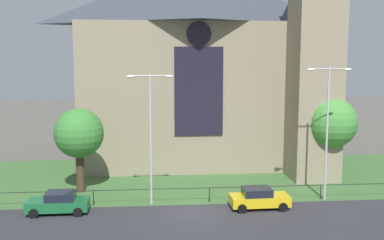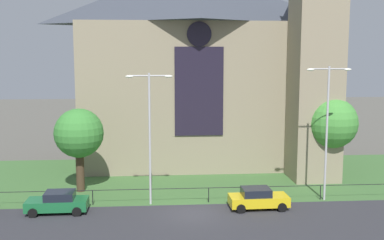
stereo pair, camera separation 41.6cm
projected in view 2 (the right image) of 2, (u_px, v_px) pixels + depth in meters
The scene contains 11 objects.
ground at pixel (184, 177), 42.23m from camera, with size 160.00×160.00×0.00m, color #56544C.
road_asphalt at pixel (195, 224), 30.38m from camera, with size 120.00×8.00×0.01m, color #2D2D33.
grass_verge at pixel (186, 183), 40.25m from camera, with size 120.00×20.00×0.01m, color #3D6633.
church_building at pixel (202, 62), 46.98m from camera, with size 23.20×16.20×26.00m.
iron_railing at pixel (209, 189), 34.79m from camera, with size 34.37×0.07×1.13m.
tree_left_near at pixel (79, 134), 37.14m from camera, with size 3.94×3.94×6.75m.
tree_right_near at pixel (332, 123), 39.84m from camera, with size 4.36×4.36×7.37m.
streetlamp_near at pixel (150, 124), 33.68m from camera, with size 3.37×0.26×9.68m.
streetlamp_far at pixel (327, 118), 34.64m from camera, with size 3.37×0.26×10.13m.
parked_car_green at pixel (58, 202), 32.50m from camera, with size 4.22×2.06×1.51m.
parked_car_yellow at pixel (258, 198), 33.38m from camera, with size 4.25×2.12×1.51m.
Camera 2 is at (-2.42, -31.07, 10.85)m, focal length 43.60 mm.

